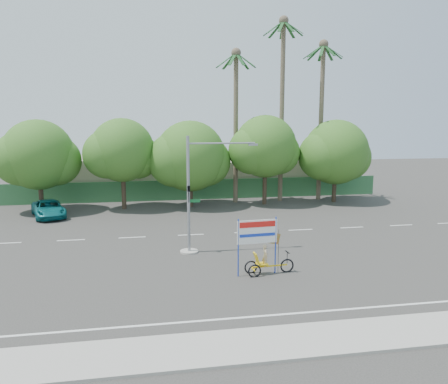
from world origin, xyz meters
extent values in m
plane|color=#33302D|center=(0.00, 0.00, 0.00)|extent=(120.00, 120.00, 0.00)
cube|color=gray|center=(0.00, -7.50, 0.06)|extent=(50.00, 2.40, 0.12)
cube|color=#336B3D|center=(0.00, 21.50, 1.00)|extent=(38.00, 0.08, 2.00)
cube|color=#B9AB93|center=(-10.00, 26.00, 2.00)|extent=(12.00, 8.00, 4.00)
cube|color=#B9AB93|center=(8.00, 26.00, 1.80)|extent=(14.00, 8.00, 3.60)
cylinder|color=#473828|center=(-14.00, 18.00, 1.76)|extent=(0.40, 0.40, 3.52)
sphere|color=#27601C|center=(-14.00, 18.00, 4.96)|extent=(6.00, 6.00, 6.00)
sphere|color=#27601C|center=(-12.65, 18.30, 4.40)|extent=(4.32, 4.32, 4.32)
sphere|color=#27601C|center=(-15.35, 17.75, 4.64)|extent=(4.56, 4.56, 4.56)
cylinder|color=#473828|center=(-7.00, 18.00, 1.87)|extent=(0.40, 0.40, 3.74)
sphere|color=#27601C|center=(-7.00, 18.00, 5.27)|extent=(5.60, 5.60, 5.60)
sphere|color=#27601C|center=(-5.74, 18.30, 4.68)|extent=(4.03, 4.03, 4.03)
sphere|color=#27601C|center=(-8.26, 17.75, 4.93)|extent=(4.26, 4.26, 4.26)
cylinder|color=#473828|center=(-1.00, 18.00, 1.65)|extent=(0.40, 0.40, 3.30)
sphere|color=#27601C|center=(-1.00, 18.00, 4.65)|extent=(6.40, 6.40, 6.40)
sphere|color=#27601C|center=(0.44, 18.30, 4.12)|extent=(4.61, 4.61, 4.61)
sphere|color=#27601C|center=(-2.44, 17.75, 4.35)|extent=(4.86, 4.86, 4.86)
cylinder|color=#473828|center=(6.00, 18.00, 1.94)|extent=(0.40, 0.40, 3.87)
sphere|color=#27601C|center=(6.00, 18.00, 5.46)|extent=(5.80, 5.80, 5.80)
sphere|color=#27601C|center=(7.30, 18.30, 4.84)|extent=(4.18, 4.18, 4.18)
sphere|color=#27601C|center=(4.70, 17.75, 5.10)|extent=(4.41, 4.41, 4.41)
cylinder|color=#473828|center=(13.00, 18.00, 1.72)|extent=(0.40, 0.40, 3.43)
sphere|color=#27601C|center=(13.00, 18.00, 4.84)|extent=(6.20, 6.20, 6.20)
sphere|color=#27601C|center=(14.39, 18.30, 4.29)|extent=(4.46, 4.46, 4.46)
sphere|color=#27601C|center=(11.61, 17.75, 4.52)|extent=(4.71, 4.71, 4.71)
cylinder|color=#70604C|center=(8.00, 19.50, 8.50)|extent=(0.44, 0.44, 17.00)
sphere|color=#70604C|center=(8.00, 19.50, 17.00)|extent=(0.90, 0.90, 0.90)
cube|color=#1C4C21|center=(8.94, 19.50, 16.34)|extent=(1.91, 0.28, 1.36)
cube|color=#1C4C21|center=(8.72, 20.11, 16.34)|extent=(1.65, 1.44, 1.36)
cube|color=#1C4C21|center=(8.16, 20.43, 16.34)|extent=(0.61, 1.93, 1.36)
cube|color=#1C4C21|center=(7.53, 20.32, 16.34)|extent=(1.20, 1.80, 1.36)
cube|color=#1C4C21|center=(7.11, 19.82, 16.34)|extent=(1.89, 0.92, 1.36)
cube|color=#1C4C21|center=(7.11, 19.18, 16.34)|extent=(1.89, 0.92, 1.36)
cube|color=#1C4C21|center=(7.53, 18.68, 16.34)|extent=(1.20, 1.80, 1.36)
cube|color=#1C4C21|center=(8.16, 18.57, 16.34)|extent=(0.61, 1.93, 1.36)
cube|color=#1C4C21|center=(8.72, 18.89, 16.34)|extent=(1.65, 1.44, 1.36)
cylinder|color=#70604C|center=(12.00, 19.50, 7.50)|extent=(0.44, 0.44, 15.00)
sphere|color=#70604C|center=(12.00, 19.50, 15.00)|extent=(0.90, 0.90, 0.90)
cube|color=#1C4C21|center=(12.94, 19.50, 14.34)|extent=(1.91, 0.28, 1.36)
cube|color=#1C4C21|center=(12.72, 20.11, 14.34)|extent=(1.65, 1.44, 1.36)
cube|color=#1C4C21|center=(12.16, 20.43, 14.34)|extent=(0.61, 1.93, 1.36)
cube|color=#1C4C21|center=(11.53, 20.32, 14.34)|extent=(1.20, 1.80, 1.36)
cube|color=#1C4C21|center=(11.11, 19.82, 14.34)|extent=(1.89, 0.92, 1.36)
cube|color=#1C4C21|center=(11.11, 19.18, 14.34)|extent=(1.89, 0.92, 1.36)
cube|color=#1C4C21|center=(11.53, 18.68, 14.34)|extent=(1.20, 1.80, 1.36)
cube|color=#1C4C21|center=(12.16, 18.57, 14.34)|extent=(0.61, 1.93, 1.36)
cube|color=#1C4C21|center=(12.72, 18.89, 14.34)|extent=(1.65, 1.44, 1.36)
cylinder|color=#70604C|center=(3.50, 19.50, 7.00)|extent=(0.44, 0.44, 14.00)
sphere|color=#70604C|center=(3.50, 19.50, 14.00)|extent=(0.90, 0.90, 0.90)
cube|color=#1C4C21|center=(4.44, 19.50, 13.34)|extent=(1.91, 0.28, 1.36)
cube|color=#1C4C21|center=(4.22, 20.11, 13.34)|extent=(1.65, 1.44, 1.36)
cube|color=#1C4C21|center=(3.66, 20.43, 13.34)|extent=(0.61, 1.93, 1.36)
cube|color=#1C4C21|center=(3.03, 20.32, 13.34)|extent=(1.20, 1.80, 1.36)
cube|color=#1C4C21|center=(2.61, 19.82, 13.34)|extent=(1.89, 0.92, 1.36)
cube|color=#1C4C21|center=(2.61, 19.18, 13.34)|extent=(1.89, 0.92, 1.36)
cube|color=#1C4C21|center=(3.03, 18.68, 13.34)|extent=(1.20, 1.80, 1.36)
cube|color=#1C4C21|center=(3.66, 18.57, 13.34)|extent=(0.61, 1.93, 1.36)
cube|color=#1C4C21|center=(4.22, 18.89, 13.34)|extent=(1.65, 1.44, 1.36)
cylinder|color=gray|center=(-2.50, 4.00, 0.05)|extent=(1.10, 1.10, 0.10)
cylinder|color=gray|center=(-2.50, 4.00, 3.50)|extent=(0.18, 0.18, 7.00)
cylinder|color=gray|center=(-0.50, 4.00, 6.55)|extent=(4.00, 0.10, 0.10)
cube|color=gray|center=(1.40, 4.00, 6.45)|extent=(0.55, 0.20, 0.12)
imported|color=black|center=(-2.50, 3.78, 3.60)|extent=(0.16, 0.20, 1.00)
cube|color=#14662D|center=(-2.15, 4.00, 3.15)|extent=(0.70, 0.04, 0.18)
torus|color=black|center=(2.24, -0.33, 0.33)|extent=(0.76, 0.14, 0.76)
torus|color=black|center=(0.33, -0.16, 0.31)|extent=(0.71, 0.13, 0.71)
torus|color=black|center=(0.38, -0.78, 0.31)|extent=(0.71, 0.13, 0.71)
cube|color=yellow|center=(1.30, -0.40, 0.40)|extent=(1.89, 0.21, 0.07)
cube|color=yellow|center=(0.35, -0.47, 0.33)|extent=(0.12, 0.67, 0.06)
cube|color=yellow|center=(0.85, -0.44, 0.56)|extent=(0.59, 0.51, 0.07)
cube|color=yellow|center=(0.55, -0.46, 0.87)|extent=(0.29, 0.49, 0.60)
cylinder|color=black|center=(2.24, -0.33, 0.78)|extent=(0.04, 0.04, 0.61)
cube|color=black|center=(2.24, -0.33, 1.08)|extent=(0.08, 0.50, 0.04)
imported|color=#CCB284|center=(1.02, -0.42, 0.98)|extent=(0.32, 0.46, 1.20)
cylinder|color=#1938BD|center=(-0.42, -0.53, 1.50)|extent=(0.07, 0.07, 3.01)
cylinder|color=#1938BD|center=(1.58, -0.38, 1.50)|extent=(0.07, 0.07, 3.01)
cube|color=white|center=(0.58, -0.46, 2.28)|extent=(2.12, 0.22, 1.23)
cube|color=red|center=(0.58, -0.50, 2.67)|extent=(1.89, 0.16, 0.29)
cube|color=#1938BD|center=(0.58, -0.50, 2.12)|extent=(1.89, 0.16, 0.16)
cylinder|color=black|center=(1.74, -0.37, 1.17)|extent=(0.02, 0.02, 2.34)
cube|color=red|center=(1.35, -0.40, 1.89)|extent=(0.99, 0.10, 0.73)
imported|color=#106C71|center=(-12.94, 15.64, 0.69)|extent=(3.75, 5.42, 1.38)
camera|label=1|loc=(-4.83, -21.40, 7.93)|focal=35.00mm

